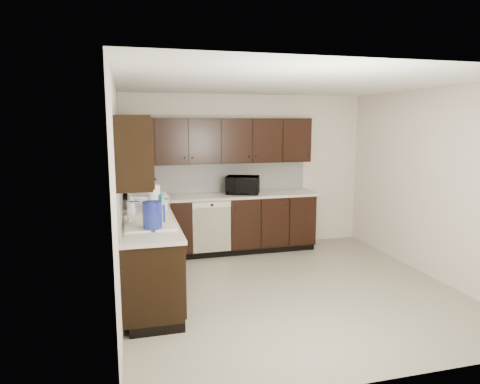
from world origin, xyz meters
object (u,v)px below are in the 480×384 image
storage_bin (148,202)px  blue_pitcher (152,216)px  microwave (243,185)px  toaster_oven (138,190)px  sink (150,229)px

storage_bin → blue_pitcher: bearing=-90.7°
microwave → blue_pitcher: 2.49m
toaster_oven → storage_bin: toaster_oven is taller
sink → toaster_oven: bearing=92.3°
sink → microwave: bearing=47.6°
microwave → storage_bin: 1.70m
storage_bin → microwave: bearing=28.3°
storage_bin → blue_pitcher: blue_pitcher is taller
sink → storage_bin: (0.03, 0.87, 0.15)m
sink → blue_pitcher: size_ratio=2.71×
sink → microwave: microwave is taller
sink → storage_bin: size_ratio=1.79×
toaster_oven → storage_bin: size_ratio=0.84×
microwave → storage_bin: bearing=-129.8°
toaster_oven → blue_pitcher: blue_pitcher is taller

